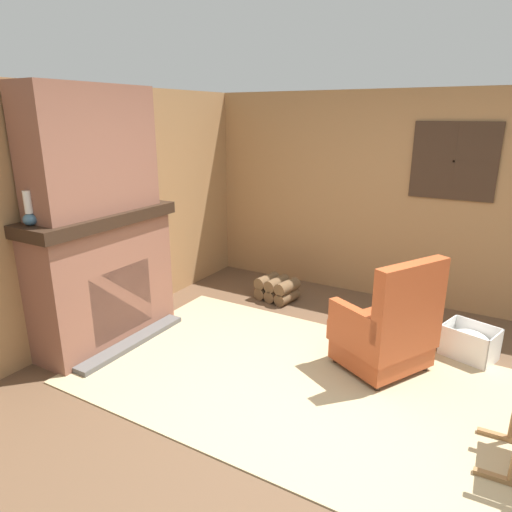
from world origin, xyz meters
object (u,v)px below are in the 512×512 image
at_px(armchair, 387,331).
at_px(firewood_stack, 277,289).
at_px(laundry_basket, 470,342).
at_px(oil_lamp_vase, 29,213).
at_px(storage_case, 129,196).

height_order(armchair, firewood_stack, armchair).
distance_m(armchair, laundry_basket, 0.89).
height_order(firewood_stack, laundry_basket, laundry_basket).
relative_size(oil_lamp_vase, storage_case, 1.23).
distance_m(armchair, firewood_stack, 1.81).
distance_m(armchair, oil_lamp_vase, 3.09).
xyz_separation_m(laundry_basket, oil_lamp_vase, (-3.16, -2.02, 1.22)).
xyz_separation_m(firewood_stack, oil_lamp_vase, (-1.02, -2.34, 1.24)).
bearing_deg(armchair, laundry_basket, -106.49).
relative_size(laundry_basket, storage_case, 2.23).
bearing_deg(storage_case, oil_lamp_vase, -90.01).
bearing_deg(storage_case, armchair, 7.49).
relative_size(firewood_stack, oil_lamp_vase, 1.78).
xyz_separation_m(armchair, laundry_basket, (0.61, 0.61, -0.22)).
relative_size(firewood_stack, storage_case, 2.18).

